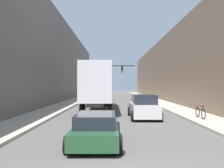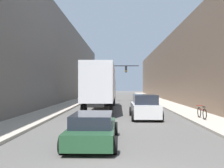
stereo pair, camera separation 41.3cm
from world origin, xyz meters
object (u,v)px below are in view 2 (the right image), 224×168
(semi_truck, at_px, (102,86))
(traffic_signal_gantry, at_px, (103,74))
(parked_bicycle, at_px, (202,113))
(sedan_car, at_px, (93,129))
(suv_car, at_px, (145,107))

(semi_truck, distance_m, traffic_signal_gantry, 12.55)
(semi_truck, relative_size, parked_bicycle, 7.55)
(sedan_car, xyz_separation_m, suv_car, (2.95, 7.83, 0.21))
(semi_truck, distance_m, sedan_car, 14.12)
(semi_truck, bearing_deg, suv_car, -60.26)
(sedan_car, xyz_separation_m, parked_bicycle, (6.69, 6.72, -0.08))
(sedan_car, relative_size, traffic_signal_gantry, 0.60)
(suv_car, height_order, parked_bicycle, suv_car)
(traffic_signal_gantry, bearing_deg, suv_car, -77.22)
(sedan_car, bearing_deg, traffic_signal_gantry, 92.74)
(sedan_car, height_order, suv_car, suv_car)
(sedan_car, relative_size, parked_bicycle, 2.51)
(semi_truck, distance_m, parked_bicycle, 10.45)
(traffic_signal_gantry, distance_m, parked_bicycle, 21.53)
(suv_car, distance_m, parked_bicycle, 3.91)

